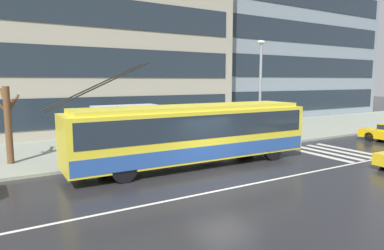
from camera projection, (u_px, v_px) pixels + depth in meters
name	position (u px, v px, depth m)	size (l,w,h in m)	color
ground_plane	(224.00, 178.00, 14.30)	(160.00, 160.00, 0.00)	#242327
sidewalk_slab	(141.00, 143.00, 22.18)	(80.00, 10.00, 0.14)	gray
crosswalk_stripe_edge_near	(317.00, 154.00, 18.93)	(0.44, 4.40, 0.01)	beige
crosswalk_stripe_inner_a	(328.00, 153.00, 19.38)	(0.44, 4.40, 0.01)	beige
crosswalk_stripe_center	(338.00, 151.00, 19.84)	(0.44, 4.40, 0.01)	beige
crosswalk_stripe_inner_b	(348.00, 150.00, 20.29)	(0.44, 4.40, 0.01)	beige
lane_centre_line	(242.00, 186.00, 13.27)	(72.00, 0.14, 0.01)	silver
trolleybus	(194.00, 132.00, 16.39)	(12.76, 2.72, 4.89)	yellow
bus_shelter	(125.00, 118.00, 18.48)	(3.51, 1.69, 2.64)	gray
pedestrian_at_shelter	(164.00, 124.00, 18.81)	(1.33, 1.33, 1.96)	black
pedestrian_approaching_curb	(82.00, 143.00, 15.98)	(0.47, 0.47, 1.72)	#48453E
street_lamp	(260.00, 83.00, 21.02)	(0.60, 0.32, 6.43)	gray
street_tree_bare	(8.00, 120.00, 16.16)	(1.43, 1.48, 3.71)	brown
office_tower_corner_right	(270.00, 24.00, 41.97)	(23.95, 13.76, 22.08)	gray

